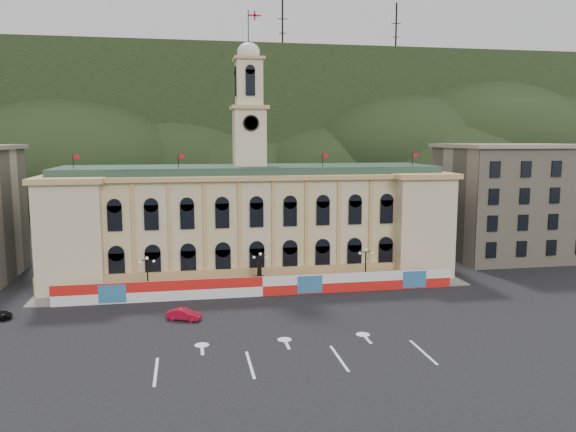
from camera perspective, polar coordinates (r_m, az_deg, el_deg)
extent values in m
plane|color=black|center=(56.58, -0.46, -12.27)|extent=(260.00, 260.00, 0.00)
cube|color=black|center=(182.55, -7.64, 8.62)|extent=(230.00, 70.00, 44.00)
cube|color=#595651|center=(168.54, 4.88, 11.45)|extent=(22.00, 8.00, 14.00)
cube|color=#595651|center=(165.06, -24.39, 9.47)|extent=(16.00, 7.00, 10.00)
cylinder|color=black|center=(172.55, -0.57, 18.08)|extent=(0.50, 0.50, 20.00)
cylinder|color=black|center=(181.77, 10.90, 17.43)|extent=(0.50, 0.50, 20.00)
cube|color=beige|center=(81.79, -3.87, -0.91)|extent=(55.00, 15.00, 14.00)
cube|color=tan|center=(75.35, -3.14, -6.17)|extent=(56.00, 0.80, 2.40)
cube|color=tan|center=(81.00, -3.92, 4.20)|extent=(56.20, 16.20, 0.60)
cube|color=#294536|center=(80.96, -3.92, 4.69)|extent=(53.00, 13.00, 1.20)
cube|color=beige|center=(81.55, -20.42, -1.42)|extent=(8.00, 17.00, 14.00)
cube|color=beige|center=(86.69, 11.83, -0.56)|extent=(8.00, 17.00, 14.00)
cube|color=beige|center=(80.83, -3.95, 7.95)|extent=(4.40, 4.40, 8.00)
cube|color=tan|center=(80.94, -3.98, 10.92)|extent=(5.20, 5.20, 0.50)
cube|color=beige|center=(81.18, -4.00, 13.25)|extent=(3.60, 3.60, 6.50)
cube|color=tan|center=(81.57, -4.03, 15.63)|extent=(4.20, 4.20, 0.40)
cylinder|color=black|center=(78.57, -3.77, 9.41)|extent=(2.20, 0.20, 2.20)
ellipsoid|color=silver|center=(81.70, -4.03, 16.25)|extent=(3.20, 3.20, 2.72)
cylinder|color=black|center=(82.23, -4.06, 18.46)|extent=(0.12, 0.12, 5.00)
cube|color=white|center=(82.68, -3.41, 19.68)|extent=(1.80, 0.04, 1.20)
cube|color=red|center=(82.65, -3.41, 19.68)|extent=(1.80, 0.02, 0.22)
cube|color=red|center=(82.65, -3.41, 19.68)|extent=(0.22, 0.02, 1.20)
cube|color=tan|center=(98.87, 21.50, 1.25)|extent=(20.00, 16.00, 18.00)
cube|color=gray|center=(98.31, 21.78, 6.64)|extent=(21.00, 17.00, 0.60)
cube|color=red|center=(70.34, -2.59, -7.15)|extent=(50.00, 0.25, 2.50)
cube|color=teal|center=(70.16, -17.43, -7.56)|extent=(3.20, 0.05, 2.20)
cube|color=teal|center=(71.24, 2.24, -6.95)|extent=(3.20, 0.05, 2.20)
cube|color=teal|center=(75.48, 12.73, -6.30)|extent=(3.20, 0.05, 2.20)
cube|color=slate|center=(73.28, -2.89, -7.48)|extent=(56.00, 5.50, 0.16)
cube|color=#595651|center=(73.31, -2.92, -6.81)|extent=(1.40, 1.40, 1.80)
cylinder|color=black|center=(72.89, -2.93, -5.52)|extent=(0.60, 0.60, 1.60)
sphere|color=black|center=(72.69, -2.93, -4.83)|extent=(0.44, 0.44, 0.44)
cylinder|color=black|center=(72.12, -14.01, -7.91)|extent=(0.44, 0.44, 0.30)
cylinder|color=black|center=(71.55, -14.07, -6.18)|extent=(0.18, 0.18, 4.80)
cube|color=black|center=(71.03, -14.13, -4.37)|extent=(1.60, 0.08, 0.08)
sphere|color=silver|center=(71.12, -14.77, -4.51)|extent=(0.36, 0.36, 0.36)
sphere|color=silver|center=(71.02, -13.48, -4.48)|extent=(0.36, 0.36, 0.36)
sphere|color=silver|center=(70.98, -14.14, -4.18)|extent=(0.40, 0.40, 0.40)
cylinder|color=black|center=(72.55, -2.81, -7.59)|extent=(0.44, 0.44, 0.30)
cylinder|color=black|center=(71.98, -2.82, -5.86)|extent=(0.18, 0.18, 4.80)
cube|color=black|center=(71.47, -2.83, -4.07)|extent=(1.60, 0.08, 0.08)
sphere|color=silver|center=(71.40, -3.47, -4.21)|extent=(0.36, 0.36, 0.36)
sphere|color=silver|center=(71.60, -2.19, -4.16)|extent=(0.36, 0.36, 0.36)
sphere|color=silver|center=(71.41, -2.83, -3.87)|extent=(0.40, 0.40, 0.40)
cylinder|color=black|center=(75.61, 7.85, -7.01)|extent=(0.44, 0.44, 0.30)
cylinder|color=black|center=(75.06, 7.88, -5.35)|extent=(0.18, 0.18, 4.80)
cube|color=black|center=(74.57, 7.91, -3.63)|extent=(1.60, 0.08, 0.08)
sphere|color=silver|center=(74.36, 7.33, -3.77)|extent=(0.36, 0.36, 0.36)
sphere|color=silver|center=(74.85, 8.49, -3.71)|extent=(0.36, 0.36, 0.36)
sphere|color=silver|center=(74.52, 7.92, -3.44)|extent=(0.40, 0.40, 0.40)
imported|color=#A60B24|center=(62.60, -10.54, -9.80)|extent=(4.02, 4.69, 1.23)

